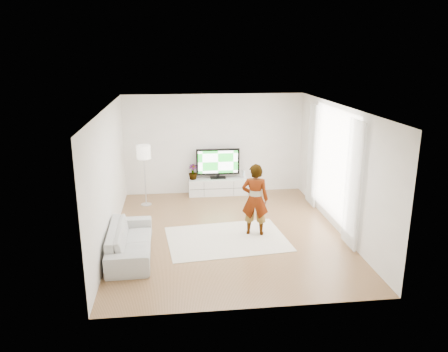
{
  "coord_description": "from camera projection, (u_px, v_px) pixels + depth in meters",
  "views": [
    {
      "loc": [
        -1.13,
        -8.96,
        3.92
      ],
      "look_at": [
        -0.03,
        0.4,
        1.21
      ],
      "focal_mm": 35.0,
      "sensor_mm": 36.0,
      "label": 1
    }
  ],
  "objects": [
    {
      "name": "sofa",
      "position": [
        130.0,
        241.0,
        8.64
      ],
      "size": [
        0.86,
        2.08,
        0.6
      ],
      "primitive_type": "imported",
      "rotation": [
        0.0,
        0.0,
        1.59
      ],
      "color": "#ABABA7",
      "rests_on": "floor"
    },
    {
      "name": "wall_front",
      "position": [
        253.0,
        226.0,
        6.51
      ],
      "size": [
        5.0,
        0.02,
        2.8
      ],
      "primitive_type": "cube",
      "color": "white",
      "rests_on": "floor"
    },
    {
      "name": "floor_lamp",
      "position": [
        144.0,
        155.0,
        11.18
      ],
      "size": [
        0.36,
        0.36,
        1.61
      ],
      "color": "silver",
      "rests_on": "floor"
    },
    {
      "name": "potted_plant",
      "position": [
        193.0,
        172.0,
        12.14
      ],
      "size": [
        0.26,
        0.26,
        0.43
      ],
      "primitive_type": "imported",
      "rotation": [
        0.0,
        0.0,
        0.11
      ],
      "color": "#3F7238",
      "rests_on": "media_console"
    },
    {
      "name": "ceiling",
      "position": [
        228.0,
        107.0,
        8.99
      ],
      "size": [
        6.0,
        6.0,
        0.0
      ],
      "primitive_type": "plane",
      "color": "white",
      "rests_on": "wall_back"
    },
    {
      "name": "game_console",
      "position": [
        244.0,
        174.0,
        12.33
      ],
      "size": [
        0.09,
        0.17,
        0.22
      ],
      "rotation": [
        0.0,
        0.0,
        0.23
      ],
      "color": "white",
      "rests_on": "media_console"
    },
    {
      "name": "player",
      "position": [
        255.0,
        199.0,
        9.49
      ],
      "size": [
        0.66,
        0.51,
        1.6
      ],
      "primitive_type": "imported",
      "rotation": [
        0.0,
        0.0,
        2.9
      ],
      "color": "#334772",
      "rests_on": "rug"
    },
    {
      "name": "wall_back",
      "position": [
        214.0,
        144.0,
        12.24
      ],
      "size": [
        5.0,
        0.02,
        2.8
      ],
      "primitive_type": "cube",
      "color": "white",
      "rests_on": "floor"
    },
    {
      "name": "television",
      "position": [
        218.0,
        162.0,
        12.18
      ],
      "size": [
        1.21,
        0.24,
        0.85
      ],
      "color": "black",
      "rests_on": "media_console"
    },
    {
      "name": "curtain_near",
      "position": [
        353.0,
        185.0,
        8.71
      ],
      "size": [
        0.04,
        0.7,
        2.6
      ],
      "primitive_type": "cube",
      "color": "white",
      "rests_on": "floor"
    },
    {
      "name": "curtain_far",
      "position": [
        313.0,
        155.0,
        11.19
      ],
      "size": [
        0.04,
        0.7,
        2.6
      ],
      "primitive_type": "cube",
      "color": "white",
      "rests_on": "floor"
    },
    {
      "name": "wall_right",
      "position": [
        339.0,
        169.0,
        9.66
      ],
      "size": [
        0.02,
        6.0,
        2.8
      ],
      "primitive_type": "cube",
      "color": "white",
      "rests_on": "floor"
    },
    {
      "name": "floor",
      "position": [
        227.0,
        233.0,
        9.76
      ],
      "size": [
        6.0,
        6.0,
        0.0
      ],
      "primitive_type": "plane",
      "color": "#986A44",
      "rests_on": "ground"
    },
    {
      "name": "wall_left",
      "position": [
        109.0,
        177.0,
        9.1
      ],
      "size": [
        0.02,
        6.0,
        2.8
      ],
      "primitive_type": "cube",
      "color": "white",
      "rests_on": "floor"
    },
    {
      "name": "media_console",
      "position": [
        218.0,
        186.0,
        12.35
      ],
      "size": [
        1.66,
        0.47,
        0.47
      ],
      "color": "silver",
      "rests_on": "floor"
    },
    {
      "name": "rug",
      "position": [
        227.0,
        239.0,
        9.44
      ],
      "size": [
        2.69,
        2.06,
        0.01
      ],
      "primitive_type": "cube",
      "rotation": [
        0.0,
        0.0,
        0.1
      ],
      "color": "beige",
      "rests_on": "floor"
    },
    {
      "name": "window",
      "position": [
        334.0,
        164.0,
        9.93
      ],
      "size": [
        0.01,
        2.6,
        2.5
      ],
      "primitive_type": "cube",
      "color": "white",
      "rests_on": "wall_right"
    }
  ]
}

